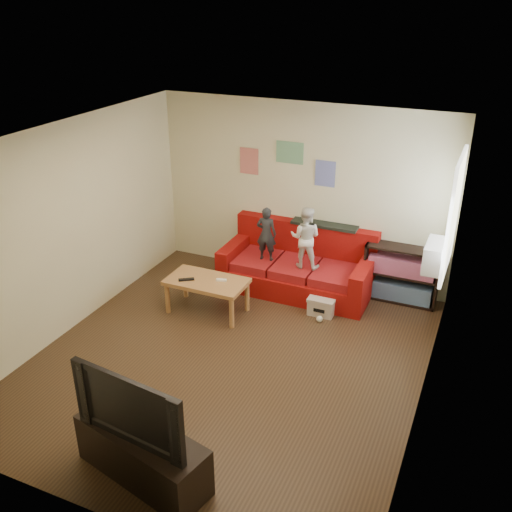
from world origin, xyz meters
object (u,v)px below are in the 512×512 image
at_px(file_box, 322,305).
at_px(coffee_table, 207,284).
at_px(sofa, 298,268).
at_px(bookshelf, 401,277).
at_px(television, 137,403).
at_px(tv_stand, 143,454).
at_px(child_a, 266,234).
at_px(child_b, 305,237).

bearing_deg(file_box, coffee_table, -158.67).
bearing_deg(coffee_table, sofa, 51.84).
bearing_deg(bookshelf, sofa, -171.32).
height_order(coffee_table, television, television).
relative_size(sofa, tv_stand, 1.65).
height_order(sofa, child_a, child_a).
xyz_separation_m(child_a, file_box, (1.02, -0.42, -0.74)).
bearing_deg(tv_stand, television, 0.00).
bearing_deg(coffee_table, tv_stand, -73.31).
height_order(child_a, file_box, child_a).
bearing_deg(coffee_table, bookshelf, 30.27).
bearing_deg(child_b, television, 80.35).
bearing_deg(tv_stand, bookshelf, 83.50).
bearing_deg(television, bookshelf, 77.31).
bearing_deg(tv_stand, file_box, 92.96).
distance_m(bookshelf, tv_stand, 4.54).
xyz_separation_m(file_box, television, (-0.62, -3.46, 0.71)).
xyz_separation_m(child_a, coffee_table, (-0.47, -1.00, -0.45)).
height_order(sofa, television, television).
bearing_deg(tv_stand, child_b, 100.14).
bearing_deg(child_a, tv_stand, 89.49).
distance_m(sofa, television, 4.08).
xyz_separation_m(bookshelf, tv_stand, (-1.53, -4.27, -0.12)).
distance_m(child_a, child_b, 0.60).
xyz_separation_m(child_a, television, (0.39, -3.87, -0.03)).
xyz_separation_m(child_a, bookshelf, (1.92, 0.40, -0.50)).
bearing_deg(television, sofa, 96.17).
height_order(coffee_table, tv_stand, tv_stand).
distance_m(sofa, file_box, 0.84).
bearing_deg(file_box, television, -100.23).
xyz_separation_m(child_b, file_box, (0.42, -0.42, -0.79)).
bearing_deg(bookshelf, child_a, -168.25).
bearing_deg(file_box, bookshelf, 42.02).
height_order(sofa, coffee_table, sofa).
distance_m(child_b, bookshelf, 1.49).
distance_m(coffee_table, television, 3.03).
xyz_separation_m(child_b, television, (-0.21, -3.87, -0.07)).
distance_m(child_a, file_box, 1.33).
height_order(child_a, coffee_table, child_a).
bearing_deg(bookshelf, coffee_table, -149.73).
relative_size(bookshelf, tv_stand, 0.78).
bearing_deg(sofa, child_a, -158.79).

